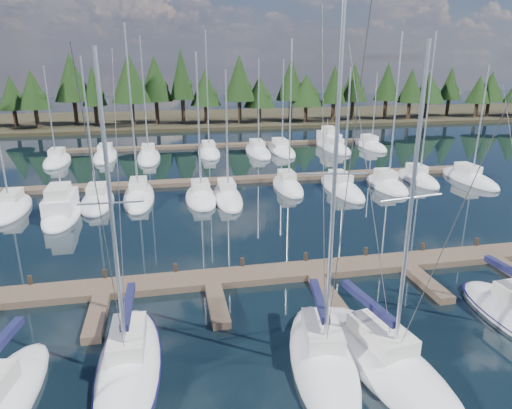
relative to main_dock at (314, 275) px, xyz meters
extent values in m
plane|color=black|center=(0.00, 12.64, -0.20)|extent=(260.00, 260.00, 0.00)
cube|color=#302A1A|center=(0.00, 72.64, 0.10)|extent=(220.00, 30.00, 0.60)
cube|color=brown|center=(0.00, 0.64, 0.00)|extent=(44.00, 2.00, 0.40)
cube|color=brown|center=(-12.00, -2.36, 0.00)|extent=(0.90, 4.00, 0.40)
cube|color=brown|center=(-6.00, -2.36, 0.00)|extent=(0.90, 4.00, 0.40)
cube|color=brown|center=(0.00, -2.36, 0.00)|extent=(0.90, 4.00, 0.40)
cube|color=brown|center=(6.00, -2.36, 0.00)|extent=(0.90, 4.00, 0.40)
cylinder|color=black|center=(-16.00, 1.64, 0.25)|extent=(0.26, 0.26, 0.90)
cylinder|color=black|center=(-12.00, 1.64, 0.25)|extent=(0.26, 0.26, 0.90)
cylinder|color=black|center=(-8.00, 1.64, 0.25)|extent=(0.26, 0.26, 0.90)
cylinder|color=black|center=(-4.00, 1.64, 0.25)|extent=(0.26, 0.26, 0.90)
cylinder|color=black|center=(0.00, 1.64, 0.25)|extent=(0.26, 0.26, 0.90)
cylinder|color=black|center=(4.00, 1.64, 0.25)|extent=(0.26, 0.26, 0.90)
cylinder|color=black|center=(8.00, 1.64, 0.25)|extent=(0.26, 0.26, 0.90)
cylinder|color=black|center=(12.00, 1.64, 0.25)|extent=(0.26, 0.26, 0.90)
cube|color=brown|center=(0.00, 22.64, 0.00)|extent=(50.00, 1.80, 0.40)
cube|color=brown|center=(0.00, 42.64, 0.00)|extent=(46.00, 1.80, 0.40)
ellipsoid|color=white|center=(-10.18, -6.57, -0.05)|extent=(2.75, 8.79, 1.90)
cube|color=silver|center=(-10.17, -6.14, 1.15)|extent=(1.47, 2.83, 0.70)
cylinder|color=silver|center=(-10.19, -7.01, 6.70)|extent=(0.16, 0.16, 11.81)
cylinder|color=silver|center=(-10.14, -5.09, 1.90)|extent=(0.20, 3.85, 0.12)
cube|color=#15163A|center=(-10.14, -5.09, 2.05)|extent=(0.43, 3.68, 0.30)
cylinder|color=silver|center=(-10.19, -7.01, 7.29)|extent=(2.31, 0.12, 0.07)
cylinder|color=#3F3F44|center=(-10.23, -8.89, 6.55)|extent=(0.11, 3.79, 12.12)
cylinder|color=#3F3F44|center=(-10.13, -4.69, 6.55)|extent=(0.13, 4.66, 12.12)
ellipsoid|color=#110D43|center=(-10.18, -6.57, 0.02)|extent=(2.86, 9.15, 0.18)
ellipsoid|color=white|center=(-2.13, -7.68, -0.05)|extent=(4.06, 8.63, 1.90)
cube|color=silver|center=(-2.06, -7.27, 1.15)|extent=(1.91, 2.87, 0.70)
cylinder|color=silver|center=(-2.20, -8.09, 7.56)|extent=(0.18, 0.18, 13.53)
cylinder|color=silver|center=(-1.89, -6.29, 1.90)|extent=(0.74, 3.61, 0.12)
cube|color=#15163A|center=(-1.89, -6.29, 2.05)|extent=(0.94, 3.49, 0.30)
cylinder|color=silver|center=(-2.20, -8.09, 8.24)|extent=(2.40, 0.48, 0.07)
cylinder|color=#3F3F44|center=(-2.50, -9.85, 7.41)|extent=(0.64, 3.55, 13.84)
cylinder|color=#3F3F44|center=(-1.82, -5.93, 7.41)|extent=(0.78, 4.36, 13.84)
ellipsoid|color=white|center=(0.41, -8.43, -0.05)|extent=(4.46, 9.56, 1.90)
cube|color=silver|center=(0.34, -7.98, 1.15)|extent=(2.11, 3.17, 0.70)
cylinder|color=silver|center=(0.49, -8.88, 6.81)|extent=(0.18, 0.18, 12.03)
cylinder|color=silver|center=(0.15, -6.89, 1.90)|extent=(0.78, 4.01, 0.12)
cube|color=#15163A|center=(0.15, -6.89, 2.05)|extent=(0.98, 3.86, 0.30)
cylinder|color=silver|center=(0.49, -8.88, 7.41)|extent=(2.67, 0.51, 0.07)
cylinder|color=#3F3F44|center=(0.81, -10.83, 6.66)|extent=(0.68, 3.93, 12.34)
cylinder|color=#3F3F44|center=(0.09, -6.48, 6.66)|extent=(0.83, 4.84, 12.34)
cylinder|color=silver|center=(8.47, -5.57, 1.90)|extent=(0.37, 3.76, 0.12)
ellipsoid|color=white|center=(-21.24, 16.71, -0.05)|extent=(2.60, 7.68, 1.90)
cube|color=silver|center=(-21.24, 17.09, 1.15)|extent=(1.43, 2.46, 0.70)
ellipsoid|color=white|center=(-14.38, 17.38, -0.05)|extent=(2.77, 7.64, 1.90)
cube|color=silver|center=(-14.38, 17.76, 1.15)|extent=(1.52, 2.44, 0.70)
cylinder|color=silver|center=(-14.38, 17.00, 6.59)|extent=(0.16, 0.16, 11.60)
ellipsoid|color=white|center=(-10.83, 18.35, -0.05)|extent=(2.76, 9.73, 1.90)
cube|color=silver|center=(-10.83, 18.84, 1.15)|extent=(1.52, 3.11, 0.70)
cylinder|color=silver|center=(-10.83, 17.87, 7.88)|extent=(0.16, 0.16, 14.16)
ellipsoid|color=white|center=(-5.23, 16.82, -0.05)|extent=(2.82, 7.21, 1.90)
cube|color=silver|center=(-5.23, 17.18, 1.15)|extent=(1.55, 2.31, 0.70)
cylinder|color=silver|center=(-5.23, 16.46, 6.76)|extent=(0.16, 0.16, 11.92)
ellipsoid|color=white|center=(-2.86, 16.39, -0.05)|extent=(2.52, 8.23, 1.90)
cube|color=silver|center=(-2.86, 16.80, 1.15)|extent=(1.38, 2.63, 0.70)
cylinder|color=silver|center=(-2.86, 15.98, 6.06)|extent=(0.16, 0.16, 10.52)
ellipsoid|color=white|center=(3.53, 18.94, -0.05)|extent=(2.46, 7.42, 1.90)
cube|color=silver|center=(3.53, 19.32, 1.15)|extent=(1.35, 2.37, 0.70)
cylinder|color=silver|center=(3.53, 18.57, 7.33)|extent=(0.16, 0.16, 13.06)
ellipsoid|color=white|center=(8.57, 17.34, -0.05)|extent=(2.69, 9.50, 1.90)
cube|color=silver|center=(8.57, 17.82, 1.15)|extent=(1.48, 3.04, 0.70)
cylinder|color=silver|center=(8.57, 16.86, 6.12)|extent=(0.16, 0.16, 10.64)
ellipsoid|color=white|center=(13.38, 17.43, -0.05)|extent=(2.81, 7.23, 1.90)
cube|color=silver|center=(13.38, 17.79, 1.15)|extent=(1.55, 2.31, 0.70)
cylinder|color=silver|center=(13.38, 17.07, 7.64)|extent=(0.16, 0.16, 13.68)
ellipsoid|color=white|center=(17.74, 19.07, -0.05)|extent=(2.43, 7.33, 1.90)
cube|color=silver|center=(17.74, 19.44, 1.15)|extent=(1.34, 2.35, 0.70)
cylinder|color=silver|center=(17.74, 18.71, 7.72)|extent=(0.16, 0.16, 13.85)
ellipsoid|color=white|center=(23.12, 18.06, -0.05)|extent=(2.60, 8.96, 1.90)
cube|color=silver|center=(23.12, 18.51, 1.15)|extent=(1.43, 2.87, 0.70)
cylinder|color=silver|center=(23.12, 17.62, 6.20)|extent=(0.16, 0.16, 10.82)
ellipsoid|color=white|center=(-21.43, 35.88, -0.05)|extent=(2.89, 8.23, 1.90)
cube|color=silver|center=(-21.43, 36.29, 1.15)|extent=(1.59, 2.63, 0.70)
cylinder|color=silver|center=(-21.43, 35.47, 6.09)|extent=(0.16, 0.16, 10.59)
ellipsoid|color=white|center=(-15.89, 37.76, -0.05)|extent=(2.92, 9.30, 1.90)
cube|color=silver|center=(-15.89, 38.23, 1.15)|extent=(1.61, 2.98, 0.70)
cylinder|color=silver|center=(-15.89, 37.30, 6.90)|extent=(0.16, 0.16, 12.20)
ellipsoid|color=white|center=(-10.35, 36.05, -0.05)|extent=(2.89, 10.07, 1.90)
cube|color=silver|center=(-10.35, 36.56, 1.15)|extent=(1.59, 3.22, 0.70)
cylinder|color=silver|center=(-10.35, 35.55, 7.74)|extent=(0.16, 0.16, 13.89)
ellipsoid|color=white|center=(-2.47, 37.32, -0.05)|extent=(2.88, 8.33, 1.90)
cube|color=silver|center=(-2.47, 37.74, 1.15)|extent=(1.58, 2.67, 0.70)
cylinder|color=silver|center=(-2.47, 36.90, 8.15)|extent=(0.16, 0.16, 14.72)
ellipsoid|color=white|center=(4.16, 36.87, -0.05)|extent=(2.90, 10.16, 1.90)
cube|color=silver|center=(4.16, 37.38, 1.15)|extent=(1.59, 3.25, 0.70)
cylinder|color=silver|center=(4.16, 36.37, 6.47)|extent=(0.16, 0.16, 11.36)
ellipsoid|color=white|center=(7.52, 37.23, -0.05)|extent=(2.99, 10.22, 1.90)
cube|color=silver|center=(7.52, 37.74, 1.15)|extent=(1.64, 3.27, 0.70)
cylinder|color=silver|center=(7.52, 36.72, 6.41)|extent=(0.16, 0.16, 11.24)
ellipsoid|color=white|center=(15.38, 36.82, -0.05)|extent=(2.99, 8.48, 1.90)
cube|color=silver|center=(15.38, 37.24, 1.15)|extent=(1.64, 2.71, 0.70)
cylinder|color=silver|center=(15.38, 36.39, 7.24)|extent=(0.16, 0.16, 12.88)
ellipsoid|color=white|center=(21.07, 37.89, -0.05)|extent=(2.75, 9.12, 1.90)
cube|color=silver|center=(21.07, 38.34, 1.15)|extent=(1.51, 2.92, 0.70)
cylinder|color=silver|center=(21.07, 37.43, 5.59)|extent=(0.16, 0.16, 9.58)
ellipsoid|color=white|center=(-16.83, 14.72, -0.10)|extent=(3.16, 8.77, 1.74)
cube|color=white|center=(-16.83, 14.72, 1.05)|extent=(2.31, 4.84, 1.16)
cube|color=silver|center=(-16.81, 14.29, 2.02)|extent=(1.68, 3.09, 0.87)
cylinder|color=silver|center=(-16.85, 15.59, 2.59)|extent=(0.08, 0.08, 1.54)
ellipsoid|color=white|center=(15.63, 40.52, -0.10)|extent=(3.33, 9.25, 1.83)
cube|color=white|center=(15.63, 40.52, 1.12)|extent=(2.44, 5.11, 1.22)
cube|color=silver|center=(15.62, 40.06, 2.14)|extent=(1.77, 3.26, 0.92)
cylinder|color=silver|center=(15.66, 41.43, 2.75)|extent=(0.08, 0.08, 1.63)
cylinder|color=black|center=(-34.23, 66.04, 1.90)|extent=(0.70, 0.70, 3.01)
cone|color=black|center=(-34.23, 66.04, 6.33)|extent=(4.93, 4.93, 5.85)
ellipsoid|color=black|center=(-33.73, 66.04, 4.99)|extent=(2.96, 2.96, 2.96)
cylinder|color=black|center=(-29.87, 62.85, 2.09)|extent=(0.70, 0.70, 3.39)
cone|color=black|center=(-29.87, 62.85, 7.09)|extent=(5.40, 5.40, 6.60)
ellipsoid|color=black|center=(-29.37, 62.85, 5.58)|extent=(3.24, 3.24, 3.24)
cylinder|color=black|center=(-23.89, 65.98, 2.56)|extent=(0.70, 0.70, 4.33)
cone|color=black|center=(-23.89, 65.98, 8.93)|extent=(6.45, 6.45, 8.42)
ellipsoid|color=black|center=(-23.39, 65.98, 7.01)|extent=(3.87, 3.87, 3.87)
cylinder|color=black|center=(-20.24, 65.15, 2.17)|extent=(0.70, 0.70, 3.55)
cone|color=black|center=(-20.24, 65.15, 7.40)|extent=(4.32, 4.32, 6.90)
ellipsoid|color=black|center=(-19.74, 65.15, 5.82)|extent=(2.59, 2.59, 2.59)
cylinder|color=black|center=(-13.54, 61.45, 2.56)|extent=(0.70, 0.70, 4.32)
cone|color=black|center=(-13.54, 61.45, 8.91)|extent=(6.77, 6.77, 8.40)
ellipsoid|color=black|center=(-13.04, 61.45, 6.99)|extent=(4.06, 4.06, 4.06)
cylinder|color=black|center=(-9.33, 65.04, 2.48)|extent=(0.70, 0.70, 4.16)
cone|color=black|center=(-9.33, 65.04, 8.60)|extent=(6.18, 6.18, 8.09)
ellipsoid|color=black|center=(-8.83, 65.04, 6.75)|extent=(3.71, 3.71, 3.71)
cylinder|color=black|center=(-4.55, 63.56, 2.67)|extent=(0.70, 0.70, 4.55)
cone|color=black|center=(-4.55, 63.56, 9.37)|extent=(4.54, 4.54, 8.85)
ellipsoid|color=black|center=(-4.05, 63.56, 7.35)|extent=(2.72, 2.72, 2.72)
cylinder|color=black|center=(-0.33, 63.50, 2.06)|extent=(0.70, 0.70, 3.34)
cone|color=black|center=(-0.33, 63.50, 6.98)|extent=(5.66, 5.66, 6.49)
ellipsoid|color=black|center=(0.17, 63.50, 5.49)|extent=(3.40, 3.40, 3.40)
cylinder|color=black|center=(5.83, 62.12, 2.50)|extent=(0.70, 0.70, 4.20)
cone|color=black|center=(5.83, 62.12, 8.67)|extent=(5.96, 5.96, 8.16)
ellipsoid|color=black|center=(6.33, 62.12, 6.81)|extent=(3.58, 3.58, 3.58)
cylinder|color=black|center=(9.66, 62.42, 1.86)|extent=(0.70, 0.70, 2.93)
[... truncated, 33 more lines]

